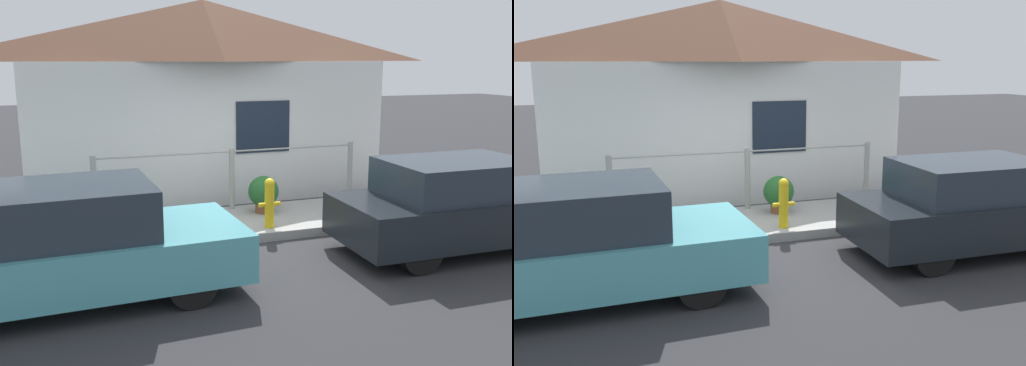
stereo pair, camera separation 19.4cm
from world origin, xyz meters
The scene contains 8 objects.
ground_plane centered at (0.00, 0.00, 0.00)m, with size 60.00×60.00×0.00m, color #2D2D30.
sidewalk centered at (0.00, 0.89, 0.07)m, with size 24.00×1.78×0.15m.
house centered at (0.00, 3.40, 3.16)m, with size 7.45×2.23×3.97m.
fence centered at (0.00, 1.63, 0.76)m, with size 4.90×0.10×1.10m.
car_left centered at (-2.95, -1.25, 0.69)m, with size 4.19×1.84×1.41m.
car_right centered at (2.69, -1.25, 0.69)m, with size 3.87×1.68×1.38m.
fire_hydrant centered at (0.22, 0.29, 0.57)m, with size 0.37×0.16×0.81m.
potted_plant_near_hydrant centered at (0.44, 1.17, 0.51)m, with size 0.54×0.54×0.66m.
Camera 1 is at (-2.97, -8.00, 2.84)m, focal length 40.00 mm.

